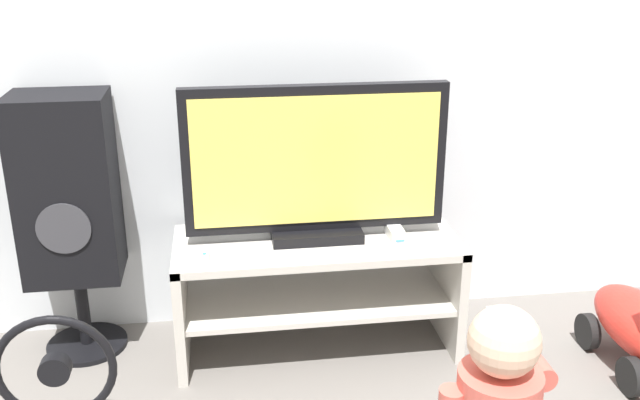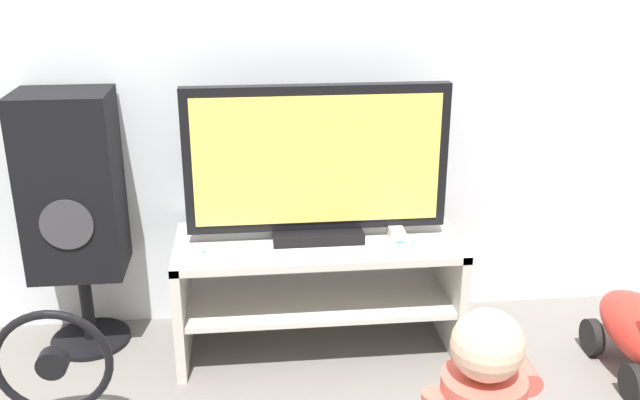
% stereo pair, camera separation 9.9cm
% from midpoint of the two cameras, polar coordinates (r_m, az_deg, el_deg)
% --- Properties ---
extents(ground_plane, '(16.00, 16.00, 0.00)m').
position_cam_midpoint_polar(ground_plane, '(2.79, 1.34, -13.87)').
color(ground_plane, slate).
extents(wall_back, '(10.00, 0.06, 2.60)m').
position_cam_midpoint_polar(wall_back, '(2.84, 0.17, 14.97)').
color(wall_back, silver).
rests_on(wall_back, ground_plane).
extents(tv_stand, '(1.10, 0.45, 0.47)m').
position_cam_midpoint_polar(tv_stand, '(2.82, 0.81, -6.09)').
color(tv_stand, beige).
rests_on(tv_stand, ground_plane).
extents(television, '(0.99, 0.20, 0.60)m').
position_cam_midpoint_polar(television, '(2.67, 0.81, 2.80)').
color(television, black).
rests_on(television, tv_stand).
extents(game_console, '(0.05, 0.15, 0.04)m').
position_cam_midpoint_polar(game_console, '(2.77, 7.16, -2.73)').
color(game_console, white).
rests_on(game_console, tv_stand).
extents(remote_primary, '(0.04, 0.13, 0.03)m').
position_cam_midpoint_polar(remote_primary, '(2.62, -8.19, -4.38)').
color(remote_primary, white).
rests_on(remote_primary, tv_stand).
extents(speaker_tower, '(0.35, 0.32, 1.04)m').
position_cam_midpoint_polar(speaker_tower, '(2.85, -18.28, 0.68)').
color(speaker_tower, black).
rests_on(speaker_tower, ground_plane).
extents(floor_fan, '(0.38, 0.20, 0.47)m').
position_cam_midpoint_polar(floor_fan, '(2.52, -19.34, -13.50)').
color(floor_fan, black).
rests_on(floor_fan, ground_plane).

